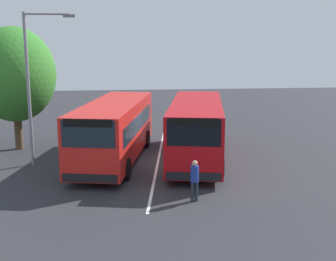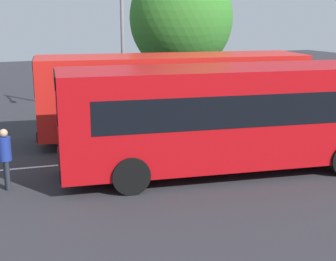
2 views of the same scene
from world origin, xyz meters
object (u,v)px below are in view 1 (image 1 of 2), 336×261
bus_far_left (114,129)px  bus_center_left (196,128)px  street_lamp (33,79)px  pedestrian (195,178)px  depot_tree (15,75)px

bus_far_left → bus_center_left: size_ratio=1.00×
street_lamp → bus_center_left: bearing=0.6°
pedestrian → street_lamp: size_ratio=0.22×
bus_far_left → pedestrian: size_ratio=6.12×
bus_center_left → depot_tree: 10.66m
bus_center_left → street_lamp: (0.17, -8.09, 2.62)m
bus_center_left → pedestrian: bus_center_left is taller
bus_far_left → bus_center_left: 4.24m
bus_far_left → depot_tree: bearing=-107.9°
bus_center_left → pedestrian: bearing=0.8°
bus_center_left → street_lamp: 8.50m
street_lamp → bus_far_left: bearing=5.1°
bus_center_left → street_lamp: bearing=-77.5°
bus_far_left → depot_tree: 6.87m
depot_tree → pedestrian: bearing=42.5°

